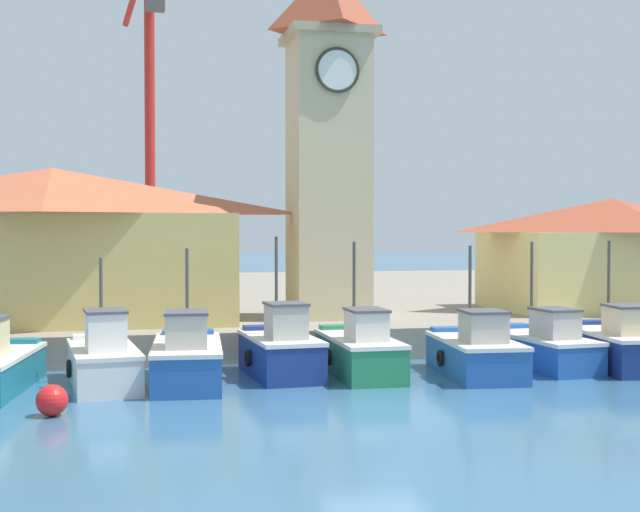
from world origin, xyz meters
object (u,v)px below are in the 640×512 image
fishing_boat_left_inner (103,360)px  warehouse_left (53,244)px  fishing_boat_far_right (617,345)px  port_crane_near (150,162)px  warehouse_right (612,252)px  fishing_boat_mid_right (359,351)px  fishing_boat_right_inner (476,352)px  fishing_boat_mid_left (187,358)px  fishing_boat_right_outer (542,347)px  clock_tower (328,131)px  mooring_buoy (52,400)px  fishing_boat_center (281,350)px

fishing_boat_left_inner → warehouse_left: size_ratio=0.37×
fishing_boat_far_right → warehouse_left: bearing=157.0°
warehouse_left → port_crane_near: port_crane_near is taller
fishing_boat_left_inner → warehouse_right: 22.69m
fishing_boat_mid_right → fishing_boat_right_inner: size_ratio=1.04×
fishing_boat_mid_left → fishing_boat_right_outer: 11.37m
fishing_boat_left_inner → clock_tower: 13.28m
clock_tower → fishing_boat_far_right: bearing=-43.7°
fishing_boat_right_outer → mooring_buoy: (-14.81, -4.35, -0.30)m
mooring_buoy → warehouse_right: bearing=29.3°
warehouse_right → mooring_buoy: size_ratio=13.58×
warehouse_left → mooring_buoy: 11.94m
fishing_boat_far_right → warehouse_left: (-17.93, 7.62, 3.18)m
fishing_boat_right_inner → warehouse_left: 15.56m
fishing_boat_right_inner → clock_tower: 11.19m
fishing_boat_mid_right → fishing_boat_right_inner: 3.53m
clock_tower → mooring_buoy: size_ratio=19.83×
fishing_boat_right_outer → mooring_buoy: 15.43m
fishing_boat_right_outer → fishing_boat_mid_right: bearing=-178.9°
fishing_boat_right_outer → fishing_boat_center: bearing=179.1°
fishing_boat_left_inner → fishing_boat_right_inner: bearing=-2.8°
fishing_boat_mid_right → port_crane_near: (-5.63, 23.05, 7.34)m
mooring_buoy → fishing_boat_far_right: bearing=12.3°
fishing_boat_left_inner → fishing_boat_mid_right: fishing_boat_mid_right is taller
clock_tower → port_crane_near: size_ratio=0.80×
port_crane_near → fishing_boat_right_inner: bearing=-69.3°
fishing_boat_left_inner → fishing_boat_far_right: bearing=-0.5°
fishing_boat_center → fishing_boat_right_outer: 8.50m
fishing_boat_mid_left → fishing_boat_center: bearing=14.6°
fishing_boat_right_outer → fishing_boat_far_right: 2.38m
fishing_boat_mid_left → fishing_boat_mid_right: size_ratio=1.07×
port_crane_near → warehouse_right: bearing=-38.3°
port_crane_near → mooring_buoy: 28.51m
fishing_boat_center → port_crane_near: (-3.24, 22.80, 7.29)m
fishing_boat_mid_left → fishing_boat_mid_right: fishing_boat_mid_right is taller
fishing_boat_center → fishing_boat_right_outer: size_ratio=0.87×
warehouse_right → fishing_boat_right_inner: bearing=-137.7°
fishing_boat_center → warehouse_right: bearing=26.6°
fishing_boat_mid_left → clock_tower: 12.06m
fishing_boat_mid_left → fishing_boat_far_right: bearing=0.0°
fishing_boat_center → fishing_boat_right_inner: 5.93m
fishing_boat_mid_right → fishing_boat_far_right: (8.40, -0.49, 0.00)m
fishing_boat_right_inner → fishing_boat_right_outer: size_ratio=0.96×
fishing_boat_left_inner → fishing_boat_right_outer: 13.70m
warehouse_right → clock_tower: bearing=-174.8°
fishing_boat_right_outer → port_crane_near: size_ratio=0.26×
fishing_boat_left_inner → fishing_boat_center: 5.23m
fishing_boat_far_right → warehouse_right: bearing=60.4°
fishing_boat_right_inner → warehouse_left: bearing=148.2°
fishing_boat_left_inner → fishing_boat_right_inner: size_ratio=1.02×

